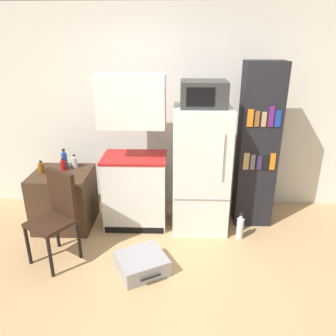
# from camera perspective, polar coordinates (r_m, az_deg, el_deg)

# --- Properties ---
(ground_plane) EXTENTS (24.00, 24.00, 0.00)m
(ground_plane) POSITION_cam_1_polar(r_m,az_deg,el_deg) (3.21, 2.77, -21.95)
(ground_plane) COLOR tan
(wall_back) EXTENTS (6.40, 0.10, 2.63)m
(wall_back) POSITION_cam_1_polar(r_m,az_deg,el_deg) (4.43, 5.38, 9.84)
(wall_back) COLOR white
(wall_back) RESTS_ON ground_plane
(side_table) EXTENTS (0.69, 0.66, 0.71)m
(side_table) POSITION_cam_1_polar(r_m,az_deg,el_deg) (4.29, -17.61, -5.14)
(side_table) COLOR #422D1E
(side_table) RESTS_ON ground_plane
(kitchen_hutch) EXTENTS (0.76, 0.53, 1.86)m
(kitchen_hutch) POSITION_cam_1_polar(r_m,az_deg,el_deg) (3.95, -5.87, 1.22)
(kitchen_hutch) COLOR silver
(kitchen_hutch) RESTS_ON ground_plane
(refrigerator) EXTENTS (0.65, 0.63, 1.51)m
(refrigerator) POSITION_cam_1_polar(r_m,az_deg,el_deg) (3.92, 5.69, -0.33)
(refrigerator) COLOR silver
(refrigerator) RESTS_ON ground_plane
(microwave) EXTENTS (0.50, 0.42, 0.28)m
(microwave) POSITION_cam_1_polar(r_m,az_deg,el_deg) (3.68, 6.21, 12.72)
(microwave) COLOR #333333
(microwave) RESTS_ON refrigerator
(bookshelf) EXTENTS (0.46, 0.33, 1.99)m
(bookshelf) POSITION_cam_1_polar(r_m,az_deg,el_deg) (4.07, 15.29, 3.46)
(bookshelf) COLOR black
(bookshelf) RESTS_ON ground_plane
(bottle_blue_soda) EXTENTS (0.07, 0.07, 0.25)m
(bottle_blue_soda) POSITION_cam_1_polar(r_m,az_deg,el_deg) (4.25, -17.57, 1.35)
(bottle_blue_soda) COLOR #1E47A3
(bottle_blue_soda) RESTS_ON side_table
(bottle_clear_short) EXTENTS (0.07, 0.07, 0.17)m
(bottle_clear_short) POSITION_cam_1_polar(r_m,az_deg,el_deg) (4.24, -15.97, 1.01)
(bottle_clear_short) COLOR silver
(bottle_clear_short) RESTS_ON side_table
(bottle_amber_beer) EXTENTS (0.07, 0.07, 0.15)m
(bottle_amber_beer) POSITION_cam_1_polar(r_m,az_deg,el_deg) (4.19, -21.20, 0.01)
(bottle_amber_beer) COLOR brown
(bottle_amber_beer) RESTS_ON side_table
(bottle_ketchup_red) EXTENTS (0.07, 0.07, 0.15)m
(bottle_ketchup_red) POSITION_cam_1_polar(r_m,az_deg,el_deg) (4.19, -17.78, 0.45)
(bottle_ketchup_red) COLOR #AD1914
(bottle_ketchup_red) RESTS_ON side_table
(chair) EXTENTS (0.55, 0.55, 0.97)m
(chair) POSITION_cam_1_polar(r_m,az_deg,el_deg) (3.59, -18.77, -6.94)
(chair) COLOR black
(chair) RESTS_ON ground_plane
(suitcase_large_flat) EXTENTS (0.61, 0.59, 0.17)m
(suitcase_large_flat) POSITION_cam_1_polar(r_m,az_deg,el_deg) (3.47, -4.57, -16.25)
(suitcase_large_flat) COLOR #99999E
(suitcase_large_flat) RESTS_ON ground_plane
(water_bottle_front) EXTENTS (0.08, 0.08, 0.33)m
(water_bottle_front) POSITION_cam_1_polar(r_m,az_deg,el_deg) (4.01, 12.44, -10.11)
(water_bottle_front) COLOR silver
(water_bottle_front) RESTS_ON ground_plane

